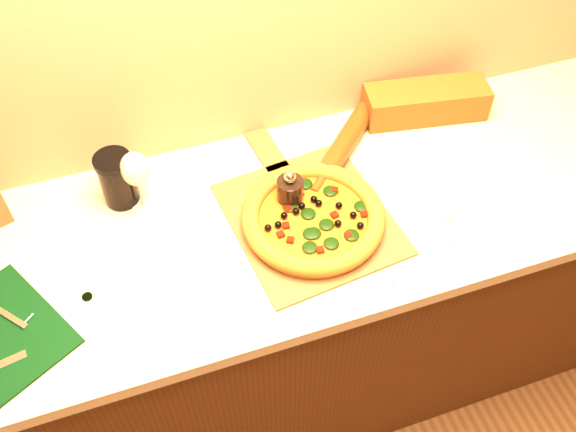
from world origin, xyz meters
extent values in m
cube|color=#47280F|center=(0.00, 1.43, 0.43)|extent=(2.80, 0.65, 0.86)
cube|color=beige|center=(0.00, 1.43, 0.88)|extent=(2.84, 0.68, 0.04)
cube|color=brown|center=(0.06, 1.39, 0.90)|extent=(0.43, 0.46, 0.01)
cube|color=brown|center=(0.03, 1.67, 0.90)|extent=(0.08, 0.18, 0.01)
cylinder|color=#BF702F|center=(0.06, 1.37, 0.92)|extent=(0.34, 0.34, 0.02)
cylinder|color=orange|center=(0.06, 1.37, 0.93)|extent=(0.28, 0.28, 0.01)
torus|color=brown|center=(0.06, 1.37, 0.94)|extent=(0.36, 0.36, 0.04)
ellipsoid|color=black|center=(0.11, 1.40, 0.94)|extent=(0.04, 0.04, 0.01)
sphere|color=black|center=(0.01, 1.35, 0.94)|extent=(0.02, 0.02, 0.02)
cube|color=maroon|center=(0.08, 1.32, 0.94)|extent=(0.02, 0.02, 0.01)
cube|color=black|center=(-0.70, 1.31, 0.90)|extent=(0.33, 0.37, 0.01)
cube|color=silver|center=(-0.68, 1.33, 0.91)|extent=(0.07, 0.08, 0.01)
cylinder|color=silver|center=(-0.65, 1.32, 0.91)|extent=(0.03, 0.03, 0.01)
cylinder|color=black|center=(-0.51, 1.34, 0.90)|extent=(0.03, 0.03, 0.01)
cylinder|color=black|center=(0.02, 1.45, 0.95)|extent=(0.07, 0.07, 0.10)
sphere|color=silver|center=(0.02, 1.45, 1.01)|extent=(0.03, 0.03, 0.03)
cylinder|color=#5A330F|center=(0.24, 1.60, 0.93)|extent=(0.25, 0.25, 0.06)
cylinder|color=#5A330F|center=(0.37, 1.73, 0.93)|extent=(0.07, 0.07, 0.02)
cylinder|color=#5A330F|center=(0.11, 1.48, 0.93)|extent=(0.07, 0.07, 0.02)
cube|color=brown|center=(0.51, 1.66, 0.95)|extent=(0.37, 0.17, 0.10)
cylinder|color=silver|center=(-0.33, 1.58, 0.90)|extent=(0.07, 0.07, 0.00)
cylinder|color=silver|center=(-0.33, 1.58, 0.95)|extent=(0.01, 0.01, 0.08)
ellipsoid|color=silver|center=(-0.33, 1.58, 1.03)|extent=(0.07, 0.07, 0.10)
cylinder|color=black|center=(-0.38, 1.62, 0.97)|extent=(0.09, 0.09, 0.13)
cylinder|color=black|center=(-0.38, 1.62, 1.04)|extent=(0.09, 0.09, 0.02)
camera|label=1|loc=(-0.33, 0.43, 2.17)|focal=40.00mm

